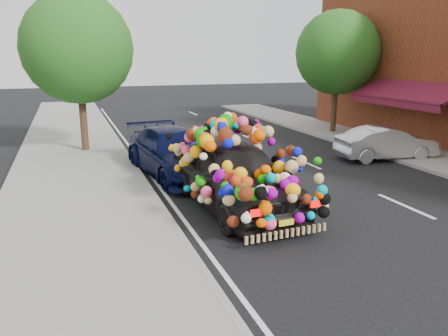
# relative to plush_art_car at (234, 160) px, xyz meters

# --- Properties ---
(ground) EXTENTS (100.00, 100.00, 0.00)m
(ground) POSITION_rel_plush_art_car_xyz_m (0.54, -1.44, -1.22)
(ground) COLOR black
(ground) RESTS_ON ground
(sidewalk) EXTENTS (4.00, 60.00, 0.12)m
(sidewalk) POSITION_rel_plush_art_car_xyz_m (-3.76, -1.44, -1.16)
(sidewalk) COLOR gray
(sidewalk) RESTS_ON ground
(kerb) EXTENTS (0.15, 60.00, 0.13)m
(kerb) POSITION_rel_plush_art_car_xyz_m (-1.81, -1.44, -1.16)
(kerb) COLOR gray
(kerb) RESTS_ON ground
(lane_markings) EXTENTS (6.00, 50.00, 0.01)m
(lane_markings) POSITION_rel_plush_art_car_xyz_m (4.14, -1.44, -1.22)
(lane_markings) COLOR silver
(lane_markings) RESTS_ON ground
(tree_near_sidewalk) EXTENTS (4.20, 4.20, 6.13)m
(tree_near_sidewalk) POSITION_rel_plush_art_car_xyz_m (-3.26, 8.06, 2.80)
(tree_near_sidewalk) COLOR #332114
(tree_near_sidewalk) RESTS_ON ground
(tree_far_b) EXTENTS (4.00, 4.00, 5.90)m
(tree_far_b) POSITION_rel_plush_art_car_xyz_m (8.54, 8.56, 2.67)
(tree_far_b) COLOR #332114
(tree_far_b) RESTS_ON ground
(plush_art_car) EXTENTS (2.68, 5.35, 2.36)m
(plush_art_car) POSITION_rel_plush_art_car_xyz_m (0.00, 0.00, 0.00)
(plush_art_car) COLOR black
(plush_art_car) RESTS_ON ground
(navy_sedan) EXTENTS (2.75, 5.34, 1.48)m
(navy_sedan) POSITION_rel_plush_art_car_xyz_m (-0.69, 3.54, -0.48)
(navy_sedan) COLOR black
(navy_sedan) RESTS_ON ground
(silver_hatchback) EXTENTS (3.83, 1.77, 1.22)m
(silver_hatchback) POSITION_rel_plush_art_car_xyz_m (7.22, 3.05, -0.61)
(silver_hatchback) COLOR #B7B9BE
(silver_hatchback) RESTS_ON ground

